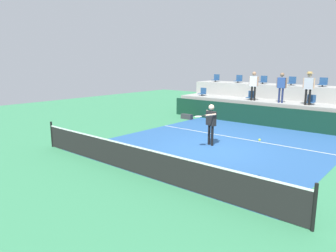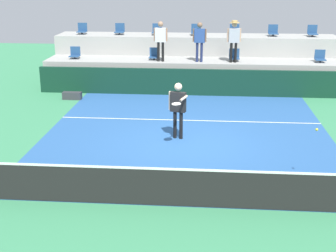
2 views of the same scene
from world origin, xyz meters
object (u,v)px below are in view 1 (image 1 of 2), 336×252
at_px(stadium_chair_upper_center, 292,82).
at_px(spectator_leaning_on_rail, 282,85).
at_px(stadium_chair_upper_far_left, 216,79).
at_px(stadium_chair_upper_mid_right, 323,83).
at_px(stadium_chair_lower_left, 251,96).
at_px(tennis_ball, 260,140).
at_px(stadium_chair_lower_right, 311,100).
at_px(stadium_chair_upper_mid_left, 263,81).
at_px(stadium_chair_upper_left, 239,80).
at_px(stadium_chair_lower_far_left, 203,92).
at_px(equipment_bag, 187,117).
at_px(spectator_in_white, 254,83).
at_px(spectator_with_hat, 309,85).
at_px(tennis_player, 211,120).

bearing_deg(stadium_chair_upper_center, spectator_leaning_on_rail, -84.40).
bearing_deg(stadium_chair_upper_far_left, stadium_chair_upper_mid_right, 0.00).
distance_m(stadium_chair_lower_left, tennis_ball, 10.86).
bearing_deg(stadium_chair_lower_right, stadium_chair_upper_mid_left, 153.05).
bearing_deg(stadium_chair_upper_left, stadium_chair_lower_far_left, -133.55).
xyz_separation_m(stadium_chair_lower_right, equipment_bag, (-6.58, -2.34, -1.31)).
xyz_separation_m(stadium_chair_lower_far_left, stadium_chair_lower_right, (7.02, 0.00, 0.00)).
relative_size(stadium_chair_upper_left, stadium_chair_upper_mid_right, 1.00).
relative_size(stadium_chair_lower_left, spectator_leaning_on_rail, 0.31).
xyz_separation_m(stadium_chair_upper_mid_left, stadium_chair_upper_center, (1.82, 0.00, 0.00)).
distance_m(stadium_chair_lower_left, spectator_in_white, 0.95).
bearing_deg(spectator_in_white, stadium_chair_upper_mid_right, 34.15).
xyz_separation_m(spectator_in_white, spectator_with_hat, (3.09, -0.00, 0.06)).
height_order(stadium_chair_upper_far_left, tennis_player, stadium_chair_upper_far_left).
height_order(spectator_leaning_on_rail, spectator_with_hat, spectator_with_hat).
xyz_separation_m(stadium_chair_upper_far_left, stadium_chair_upper_mid_left, (3.57, 0.00, 0.00)).
bearing_deg(spectator_with_hat, stadium_chair_upper_mid_right, 86.69).
height_order(stadium_chair_lower_far_left, spectator_leaning_on_rail, spectator_leaning_on_rail).
bearing_deg(stadium_chair_lower_far_left, tennis_player, -53.38).
distance_m(stadium_chair_upper_mid_left, spectator_in_white, 2.22).
bearing_deg(stadium_chair_lower_right, tennis_ball, -81.23).
bearing_deg(stadium_chair_upper_mid_right, stadium_chair_lower_far_left, -165.74).
bearing_deg(stadium_chair_upper_far_left, spectator_with_hat, -17.22).
bearing_deg(stadium_chair_upper_mid_right, spectator_in_white, -145.85).
height_order(tennis_player, spectator_in_white, spectator_in_white).
bearing_deg(tennis_ball, spectator_leaning_on_rail, 107.89).
relative_size(stadium_chair_lower_far_left, spectator_leaning_on_rail, 0.31).
bearing_deg(spectator_leaning_on_rail, stadium_chair_upper_mid_right, 54.37).
xyz_separation_m(stadium_chair_lower_far_left, spectator_in_white, (3.86, -0.38, 0.81)).
bearing_deg(stadium_chair_lower_left, stadium_chair_upper_center, 45.78).
bearing_deg(stadium_chair_upper_far_left, spectator_in_white, -28.92).
relative_size(stadium_chair_upper_far_left, spectator_in_white, 0.31).
distance_m(stadium_chair_upper_mid_right, spectator_in_white, 3.89).
distance_m(stadium_chair_upper_far_left, spectator_leaning_on_rail, 6.02).
xyz_separation_m(stadium_chair_upper_center, spectator_in_white, (-1.44, -2.18, -0.04)).
relative_size(stadium_chair_upper_mid_right, tennis_ball, 7.65).
xyz_separation_m(stadium_chair_lower_left, stadium_chair_upper_left, (-1.84, 1.80, 0.85)).
bearing_deg(stadium_chair_upper_mid_left, stadium_chair_upper_far_left, 180.00).
bearing_deg(equipment_bag, tennis_player, -43.96).
xyz_separation_m(spectator_leaning_on_rail, equipment_bag, (-5.07, -1.95, -2.10)).
bearing_deg(spectator_leaning_on_rail, spectator_in_white, 180.00).
xyz_separation_m(stadium_chair_lower_right, stadium_chair_upper_center, (-1.72, 1.80, 0.85)).
xyz_separation_m(stadium_chair_lower_left, stadium_chair_lower_right, (3.47, 0.00, 0.00)).
distance_m(stadium_chair_upper_center, stadium_chair_upper_mid_right, 1.78).
bearing_deg(stadium_chair_lower_right, spectator_with_hat, -99.55).
relative_size(stadium_chair_lower_far_left, tennis_ball, 7.65).
xyz_separation_m(stadium_chair_lower_far_left, stadium_chair_upper_mid_right, (7.08, 1.80, 0.85)).
bearing_deg(tennis_ball, spectator_in_white, 116.61).
relative_size(stadium_chair_lower_far_left, equipment_bag, 0.68).
bearing_deg(stadium_chair_lower_far_left, spectator_with_hat, -3.16).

